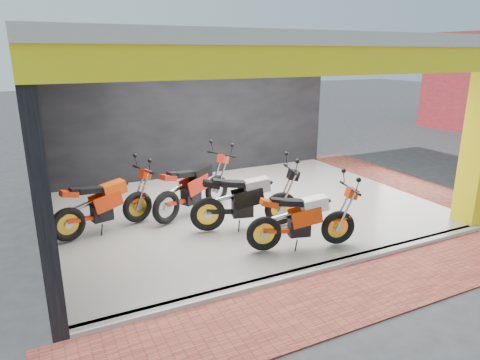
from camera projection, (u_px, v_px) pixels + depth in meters
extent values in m
plane|color=#2D2D30|center=(295.00, 245.00, 7.90)|extent=(80.00, 80.00, 0.00)
cube|color=beige|center=(246.00, 209.00, 9.61)|extent=(8.00, 6.00, 0.10)
cube|color=beige|center=(247.00, 43.00, 8.60)|extent=(8.40, 6.40, 0.20)
cube|color=black|center=(196.00, 116.00, 11.79)|extent=(8.20, 0.20, 3.50)
cube|color=black|center=(35.00, 153.00, 7.39)|extent=(0.20, 6.20, 3.50)
cube|color=yellow|center=(342.00, 61.00, 6.10)|extent=(8.40, 0.30, 0.40)
cube|color=yellow|center=(393.00, 58.00, 10.37)|extent=(0.30, 6.40, 0.40)
cube|color=beige|center=(329.00, 266.00, 7.01)|extent=(8.00, 0.20, 0.10)
cube|color=#994532|center=(362.00, 291.00, 6.35)|extent=(9.00, 1.40, 0.03)
cube|color=#994532|center=(403.00, 183.00, 11.64)|extent=(1.40, 7.00, 0.03)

